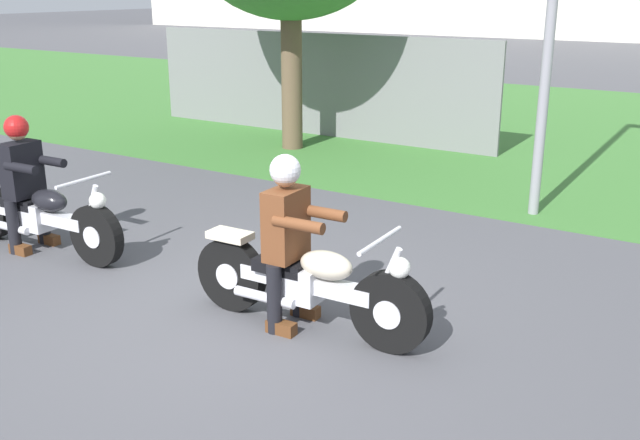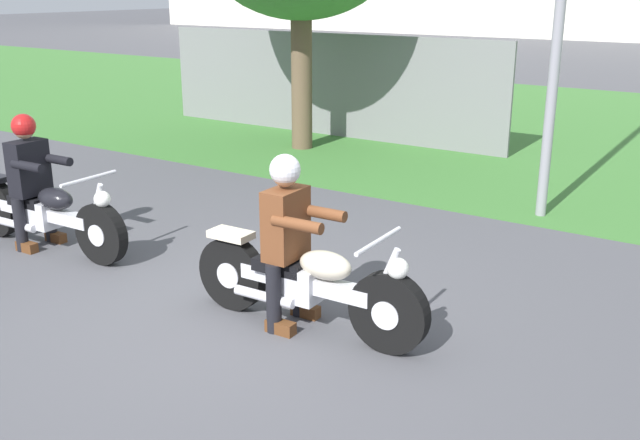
% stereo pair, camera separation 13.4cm
% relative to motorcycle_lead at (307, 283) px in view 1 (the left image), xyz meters
% --- Properties ---
extents(ground, '(120.00, 120.00, 0.00)m').
position_rel_motorcycle_lead_xyz_m(ground, '(-0.64, -0.37, -0.39)').
color(ground, '#4C4C51').
extents(grass_verge, '(60.00, 12.00, 0.01)m').
position_rel_motorcycle_lead_xyz_m(grass_verge, '(-0.64, 9.56, -0.38)').
color(grass_verge, '#3D7533').
rests_on(grass_verge, ground).
extents(motorcycle_lead, '(2.09, 0.66, 0.87)m').
position_rel_motorcycle_lead_xyz_m(motorcycle_lead, '(0.00, 0.00, 0.00)').
color(motorcycle_lead, black).
rests_on(motorcycle_lead, ground).
extents(rider_lead, '(0.56, 0.48, 1.39)m').
position_rel_motorcycle_lead_xyz_m(rider_lead, '(-0.17, -0.00, 0.43)').
color(rider_lead, black).
rests_on(rider_lead, ground).
extents(motorcycle_follow, '(2.23, 0.66, 0.86)m').
position_rel_motorcycle_lead_xyz_m(motorcycle_follow, '(-3.26, 0.02, -0.01)').
color(motorcycle_follow, black).
rests_on(motorcycle_follow, ground).
extents(rider_follow, '(0.56, 0.48, 1.39)m').
position_rel_motorcycle_lead_xyz_m(rider_follow, '(-3.43, 0.01, 0.42)').
color(rider_follow, black).
rests_on(rider_follow, ground).
extents(fence_segment, '(7.00, 0.06, 1.80)m').
position_rel_motorcycle_lead_xyz_m(fence_segment, '(-4.33, 6.70, 0.51)').
color(fence_segment, slate).
rests_on(fence_segment, ground).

